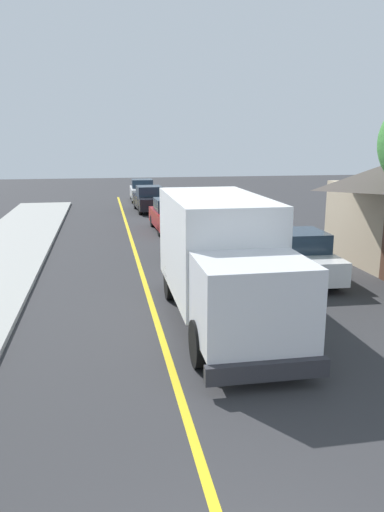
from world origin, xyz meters
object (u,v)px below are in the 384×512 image
at_px(parked_car_far, 150,199).
at_px(parked_van_across, 298,256).
at_px(box_truck, 221,255).
at_px(parked_car_mid, 171,216).
at_px(parked_car_furthest, 142,191).
at_px(parked_car_near, 203,242).

distance_m(parked_car_far, parked_van_across, 17.59).
relative_size(box_truck, parked_car_mid, 1.61).
bearing_deg(box_truck, parked_car_far, 89.59).
bearing_deg(parked_car_mid, parked_van_across, -73.11).
bearing_deg(parked_van_across, parked_car_furthest, 98.33).
bearing_deg(parked_car_mid, parked_car_near, -87.63).
distance_m(parked_car_near, parked_van_across, 3.98).
bearing_deg(parked_car_near, parked_car_mid, 92.37).
relative_size(parked_car_far, parked_car_furthest, 1.01).
height_order(parked_car_mid, parked_van_across, same).
bearing_deg(box_truck, parked_van_across, 44.11).
xyz_separation_m(parked_car_mid, parked_car_far, (-0.41, 7.45, 0.00)).
distance_m(box_truck, parked_van_across, 5.02).
relative_size(parked_car_near, parked_car_mid, 1.01).
bearing_deg(parked_car_far, box_truck, -90.41).
distance_m(parked_car_mid, parked_car_far, 7.46).
height_order(box_truck, parked_car_furthest, box_truck).
relative_size(parked_car_near, parked_car_far, 1.00).
bearing_deg(parked_car_near, box_truck, -97.56).
xyz_separation_m(box_truck, parked_car_furthest, (0.15, 26.60, -0.97)).
height_order(box_truck, parked_car_mid, box_truck).
distance_m(box_truck, parked_car_furthest, 26.62).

